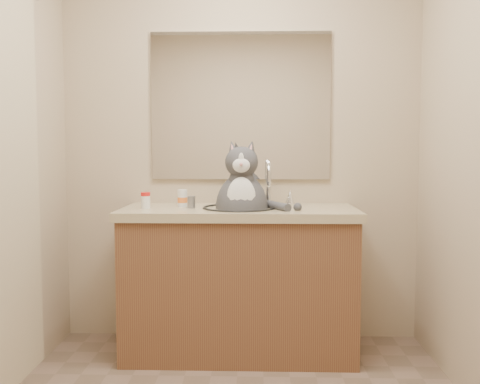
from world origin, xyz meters
The scene contains 7 objects.
room centered at (0.00, 0.00, 1.20)m, with size 2.22×2.52×2.42m.
vanity centered at (0.00, 0.96, 0.44)m, with size 1.34×0.59×1.12m.
mirror centered at (0.00, 1.24, 1.45)m, with size 1.10×0.02×0.90m, color white.
cat centered at (0.02, 0.93, 0.88)m, with size 0.42×0.34×0.60m.
pill_bottle_redcap centered at (-0.53, 0.92, 0.90)m, with size 0.07×0.07×0.09m.
pill_bottle_orange centered at (-0.33, 1.01, 0.90)m, with size 0.07×0.07×0.10m.
grey_canister centered at (-0.27, 0.94, 0.88)m, with size 0.06×0.06×0.07m.
Camera 1 is at (0.10, -2.08, 1.18)m, focal length 40.00 mm.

